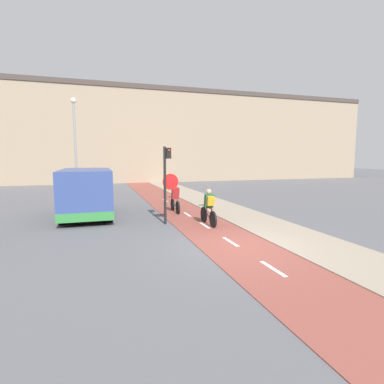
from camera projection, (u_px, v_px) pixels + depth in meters
ground_plane at (237, 247)px, 9.32m from camera, size 120.00×120.00×0.00m
bike_lane at (237, 246)px, 9.32m from camera, size 2.42×60.00×0.02m
sidewalk_strip at (302, 240)px, 10.03m from camera, size 2.40×60.00×0.05m
building_row_background at (134, 136)px, 34.65m from camera, size 60.00×5.20×10.61m
traffic_light_pole at (167, 177)px, 12.31m from camera, size 0.67×0.25×3.21m
street_lamp_far at (75, 138)px, 19.47m from camera, size 0.36×0.36×6.58m
cyclist_near at (209, 208)px, 12.22m from camera, size 0.46×1.74×1.50m
cyclist_far at (175, 199)px, 15.06m from camera, size 0.46×1.72×1.48m
van at (87, 193)px, 14.01m from camera, size 2.19×4.93×2.21m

